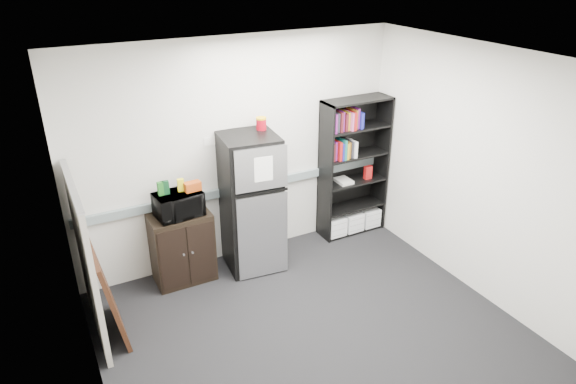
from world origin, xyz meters
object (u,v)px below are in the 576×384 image
object	(u,v)px
bookshelf	(353,169)
refrigerator	(251,203)
cubicle_partition	(86,260)
cabinet	(182,247)
microwave	(178,204)

from	to	relation	value
bookshelf	refrigerator	xyz separation A→B (m)	(-1.54, -0.14, -0.08)
cubicle_partition	refrigerator	distance (m)	1.92
cabinet	microwave	distance (m)	0.56
microwave	refrigerator	size ratio (longest dim) A/B	0.30
bookshelf	microwave	world-z (taller)	bookshelf
bookshelf	cabinet	xyz separation A→B (m)	(-2.38, -0.06, -0.49)
cubicle_partition	microwave	world-z (taller)	cubicle_partition
cubicle_partition	refrigerator	world-z (taller)	refrigerator
refrigerator	bookshelf	bearing A→B (deg)	11.54
refrigerator	cubicle_partition	bearing A→B (deg)	-163.62
bookshelf	refrigerator	bearing A→B (deg)	-174.63
cubicle_partition	microwave	xyz separation A→B (m)	(1.05, 0.40, 0.17)
bookshelf	cabinet	bearing A→B (deg)	-178.45
bookshelf	refrigerator	size ratio (longest dim) A/B	1.11
cabinet	microwave	world-z (taller)	microwave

